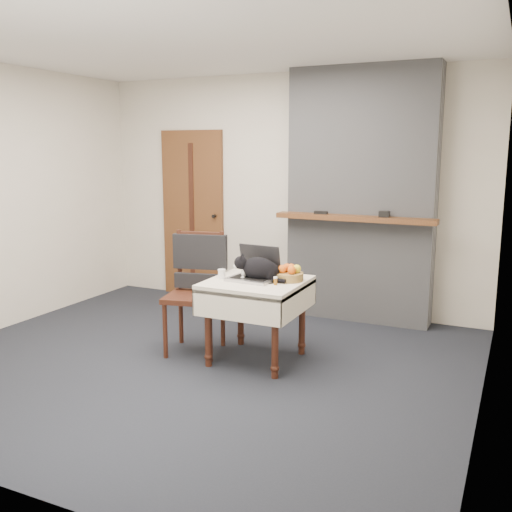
% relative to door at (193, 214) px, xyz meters
% --- Properties ---
extents(ground, '(4.50, 4.50, 0.00)m').
position_rel_door_xyz_m(ground, '(1.20, -1.97, -1.00)').
color(ground, black).
rests_on(ground, ground).
extents(room_shell, '(4.52, 4.01, 2.61)m').
position_rel_door_xyz_m(room_shell, '(1.20, -1.51, 0.76)').
color(room_shell, beige).
rests_on(room_shell, ground).
extents(door, '(0.82, 0.10, 2.00)m').
position_rel_door_xyz_m(door, '(0.00, 0.00, 0.00)').
color(door, brown).
rests_on(door, ground).
extents(chimney, '(1.62, 0.48, 2.60)m').
position_rel_door_xyz_m(chimney, '(2.10, -0.13, 0.30)').
color(chimney, gray).
rests_on(chimney, ground).
extents(side_table, '(0.78, 0.78, 0.70)m').
position_rel_door_xyz_m(side_table, '(1.65, -1.70, -0.41)').
color(side_table, '#39170F').
rests_on(side_table, ground).
extents(laptop, '(0.40, 0.35, 0.28)m').
position_rel_door_xyz_m(laptop, '(1.61, -1.66, -0.23)').
color(laptop, '#B7B7BC').
rests_on(laptop, side_table).
extents(cat, '(0.47, 0.25, 0.22)m').
position_rel_door_xyz_m(cat, '(1.67, -1.69, -0.20)').
color(cat, black).
rests_on(cat, side_table).
extents(cream_jar, '(0.07, 0.07, 0.08)m').
position_rel_door_xyz_m(cream_jar, '(1.34, -1.75, -0.26)').
color(cream_jar, white).
rests_on(cream_jar, side_table).
extents(pill_bottle, '(0.03, 0.03, 0.07)m').
position_rel_door_xyz_m(pill_bottle, '(1.85, -1.78, -0.27)').
color(pill_bottle, '#975912').
rests_on(pill_bottle, side_table).
extents(fruit_basket, '(0.24, 0.24, 0.14)m').
position_rel_door_xyz_m(fruit_basket, '(1.90, -1.59, -0.25)').
color(fruit_basket, '#9E7C40').
rests_on(fruit_basket, side_table).
extents(desk_clutter, '(0.12, 0.08, 0.01)m').
position_rel_door_xyz_m(desk_clutter, '(1.83, -1.70, -0.30)').
color(desk_clutter, black).
rests_on(desk_clutter, side_table).
extents(chair, '(0.57, 0.56, 1.06)m').
position_rel_door_xyz_m(chair, '(1.04, -1.64, -0.32)').
color(chair, '#39170F').
rests_on(chair, ground).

